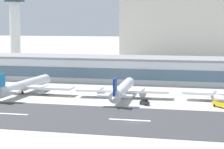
% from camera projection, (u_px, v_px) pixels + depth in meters
% --- Properties ---
extents(ground_plane, '(1400.00, 1400.00, 0.00)m').
position_uv_depth(ground_plane, '(134.00, 122.00, 127.01)').
color(ground_plane, '#B2AFA8').
extents(runway_strip, '(800.00, 36.70, 0.08)m').
position_uv_depth(runway_strip, '(135.00, 120.00, 129.10)').
color(runway_strip, '#38383A').
rests_on(runway_strip, ground_plane).
extents(runway_centreline_dash_3, '(12.00, 1.20, 0.01)m').
position_uv_depth(runway_centreline_dash_3, '(9.00, 114.00, 138.15)').
color(runway_centreline_dash_3, white).
rests_on(runway_centreline_dash_3, runway_strip).
extents(runway_centreline_dash_4, '(12.00, 1.20, 0.01)m').
position_uv_depth(runway_centreline_dash_4, '(130.00, 120.00, 129.47)').
color(runway_centreline_dash_4, white).
rests_on(runway_centreline_dash_4, runway_strip).
extents(terminal_building, '(190.75, 26.18, 11.36)m').
position_uv_depth(terminal_building, '(148.00, 69.00, 212.17)').
color(terminal_building, silver).
rests_on(terminal_building, ground_plane).
extents(control_tower, '(12.98, 12.98, 44.71)m').
position_uv_depth(control_tower, '(15.00, 22.00, 270.42)').
color(control_tower, silver).
rests_on(control_tower, ground_plane).
extents(distant_hotel_block, '(96.75, 39.00, 47.60)m').
position_uv_depth(distant_hotel_block, '(191.00, 27.00, 326.39)').
color(distant_hotel_block, beige).
rests_on(distant_hotel_block, ground_plane).
extents(airliner_blue_tail_gate_0, '(39.73, 46.57, 9.72)m').
position_uv_depth(airliner_blue_tail_gate_0, '(23.00, 86.00, 175.76)').
color(airliner_blue_tail_gate_0, silver).
rests_on(airliner_blue_tail_gate_0, ground_plane).
extents(airliner_navy_tail_gate_1, '(34.28, 44.75, 9.34)m').
position_uv_depth(airliner_navy_tail_gate_1, '(122.00, 90.00, 166.56)').
color(airliner_navy_tail_gate_1, white).
rests_on(airliner_navy_tail_gate_1, ground_plane).
extents(service_fuel_truck_1, '(7.57, 8.10, 3.95)m').
position_uv_depth(service_fuel_truck_1, '(224.00, 102.00, 147.30)').
color(service_fuel_truck_1, gold).
rests_on(service_fuel_truck_1, ground_plane).
extents(service_baggage_tug_2, '(3.53, 3.18, 2.20)m').
position_uv_depth(service_baggage_tug_2, '(145.00, 102.00, 152.88)').
color(service_baggage_tug_2, '#2D3338').
rests_on(service_baggage_tug_2, ground_plane).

